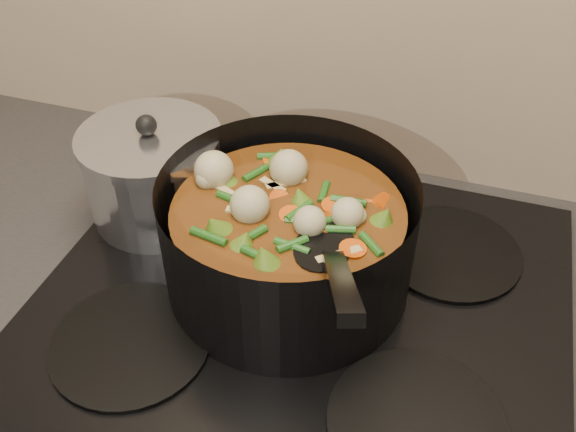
% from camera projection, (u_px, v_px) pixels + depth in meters
% --- Properties ---
extents(stovetop, '(0.62, 0.54, 0.03)m').
position_uv_depth(stovetop, '(302.00, 300.00, 0.78)').
color(stovetop, black).
rests_on(stovetop, counter).
extents(stockpot, '(0.33, 0.39, 0.22)m').
position_uv_depth(stockpot, '(288.00, 238.00, 0.75)').
color(stockpot, black).
rests_on(stockpot, stovetop).
extents(saucepan, '(0.19, 0.19, 0.15)m').
position_uv_depth(saucepan, '(154.00, 174.00, 0.85)').
color(saucepan, silver).
rests_on(saucepan, stovetop).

